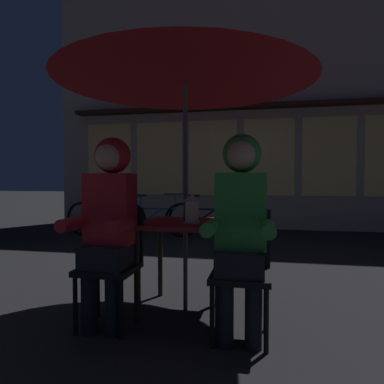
% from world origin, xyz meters
% --- Properties ---
extents(ground_plane, '(60.00, 60.00, 0.00)m').
position_xyz_m(ground_plane, '(0.00, 0.00, 0.00)').
color(ground_plane, black).
extents(cafe_table, '(0.72, 0.72, 0.74)m').
position_xyz_m(cafe_table, '(0.00, 0.00, 0.64)').
color(cafe_table, maroon).
rests_on(cafe_table, ground_plane).
extents(patio_umbrella, '(2.10, 2.10, 2.31)m').
position_xyz_m(patio_umbrella, '(0.00, 0.00, 2.06)').
color(patio_umbrella, '#4C4C51').
rests_on(patio_umbrella, ground_plane).
extents(lantern, '(0.11, 0.11, 0.23)m').
position_xyz_m(lantern, '(0.08, -0.12, 0.86)').
color(lantern, white).
rests_on(lantern, cafe_table).
extents(chair_left, '(0.40, 0.40, 0.87)m').
position_xyz_m(chair_left, '(-0.48, -0.37, 0.49)').
color(chair_left, black).
rests_on(chair_left, ground_plane).
extents(chair_right, '(0.40, 0.40, 0.87)m').
position_xyz_m(chair_right, '(0.48, -0.37, 0.49)').
color(chair_right, black).
rests_on(chair_right, ground_plane).
extents(person_left_hooded, '(0.45, 0.56, 1.40)m').
position_xyz_m(person_left_hooded, '(-0.48, -0.43, 0.85)').
color(person_left_hooded, black).
rests_on(person_left_hooded, ground_plane).
extents(person_right_hooded, '(0.45, 0.56, 1.40)m').
position_xyz_m(person_right_hooded, '(0.48, -0.43, 0.85)').
color(person_right_hooded, black).
rests_on(person_right_hooded, ground_plane).
extents(shopfront_building, '(10.00, 0.93, 6.20)m').
position_xyz_m(shopfront_building, '(0.76, 5.39, 3.09)').
color(shopfront_building, '#9E9389').
rests_on(shopfront_building, ground_plane).
extents(bicycle_nearest, '(1.66, 0.35, 0.84)m').
position_xyz_m(bicycle_nearest, '(-2.41, 3.43, 0.35)').
color(bicycle_nearest, black).
rests_on(bicycle_nearest, ground_plane).
extents(bicycle_second, '(1.68, 0.19, 0.84)m').
position_xyz_m(bicycle_second, '(-1.41, 3.64, 0.35)').
color(bicycle_second, black).
rests_on(bicycle_second, ground_plane).
extents(bicycle_third, '(1.65, 0.41, 0.84)m').
position_xyz_m(bicycle_third, '(-0.38, 3.65, 0.35)').
color(bicycle_third, black).
rests_on(bicycle_third, ground_plane).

